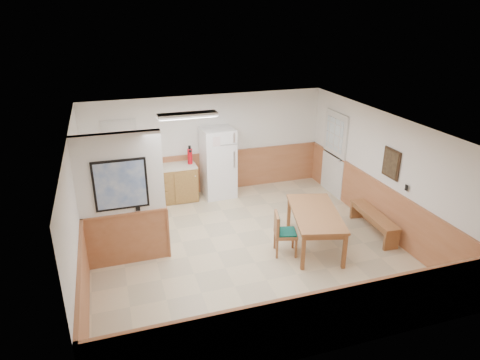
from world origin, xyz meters
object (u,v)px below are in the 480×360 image
object	(u,v)px
soap_bottle	(113,168)
dining_bench	(374,218)
dining_table	(315,216)
dining_chair	(281,231)
fire_extinguisher	(190,156)
refrigerator	(218,163)

from	to	relation	value
soap_bottle	dining_bench	bearing A→B (deg)	-29.66
dining_bench	soap_bottle	distance (m)	5.90
dining_bench	dining_table	bearing A→B (deg)	-171.45
dining_table	dining_chair	bearing A→B (deg)	-160.44
dining_bench	fire_extinguisher	bearing A→B (deg)	142.63
refrigerator	dining_table	distance (m)	3.21
dining_chair	refrigerator	bearing A→B (deg)	113.06
dining_bench	fire_extinguisher	distance (m)	4.48
refrigerator	dining_table	bearing A→B (deg)	-71.36
dining_chair	fire_extinguisher	world-z (taller)	fire_extinguisher
refrigerator	fire_extinguisher	distance (m)	0.73
fire_extinguisher	soap_bottle	size ratio (longest dim) A/B	1.99
dining_bench	fire_extinguisher	world-z (taller)	fire_extinguisher
dining_table	dining_bench	bearing A→B (deg)	18.88
dining_table	dining_bench	distance (m)	1.48
dining_table	fire_extinguisher	size ratio (longest dim) A/B	4.13
dining_table	dining_chair	size ratio (longest dim) A/B	2.25
dining_table	dining_chair	world-z (taller)	dining_chair
dining_chair	fire_extinguisher	distance (m)	3.35
refrigerator	fire_extinguisher	world-z (taller)	refrigerator
dining_chair	dining_table	bearing A→B (deg)	19.87
dining_bench	dining_chair	world-z (taller)	dining_chair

